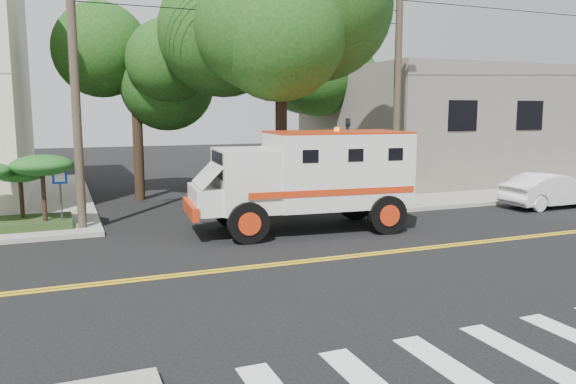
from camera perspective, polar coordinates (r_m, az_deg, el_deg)
name	(u,v)px	position (r m, az deg, el deg)	size (l,w,h in m)	color
ground	(319,260)	(14.85, 3.12, -6.91)	(100.00, 100.00, 0.00)	black
sidewalk_ne	(432,177)	(33.16, 14.38, 1.44)	(17.00, 17.00, 0.15)	gray
building_right	(450,123)	(34.26, 16.10, 6.74)	(14.00, 12.00, 6.00)	#676158
utility_pole_left	(75,91)	(18.97, -20.80, 9.61)	(0.28, 0.28, 9.00)	#382D23
utility_pole_right	(397,95)	(22.84, 11.03, 9.68)	(0.28, 0.28, 9.00)	#382D23
tree_main	(295,17)	(21.05, 0.75, 17.34)	(6.08, 5.70, 9.85)	black
tree_left	(144,66)	(25.05, -14.46, 12.26)	(4.48, 4.20, 7.70)	black
tree_right	(342,71)	(32.47, 5.54, 12.16)	(4.80, 4.50, 8.20)	black
traffic_signal	(347,155)	(21.11, 6.04, 3.73)	(0.15, 0.18, 3.60)	#3F3F42
accessibility_sign	(60,190)	(19.29, -22.11, 0.17)	(0.45, 0.10, 2.02)	#3F3F42
palm_planter	(18,182)	(19.75, -25.75, 0.95)	(3.52, 2.63, 2.36)	#1E3314
armored_truck	(310,174)	(18.18, 2.24, 1.79)	(7.28, 3.38, 3.22)	silver
parked_sedan	(551,190)	(24.99, 25.14, 0.17)	(1.47, 4.23, 1.39)	silver
pedestrian_a	(404,184)	(22.42, 11.70, 0.83)	(0.65, 0.43, 1.79)	gray
pedestrian_b	(414,172)	(27.25, 12.68, 1.99)	(0.82, 0.64, 1.68)	gray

